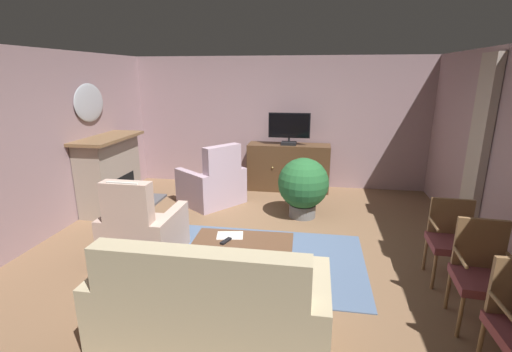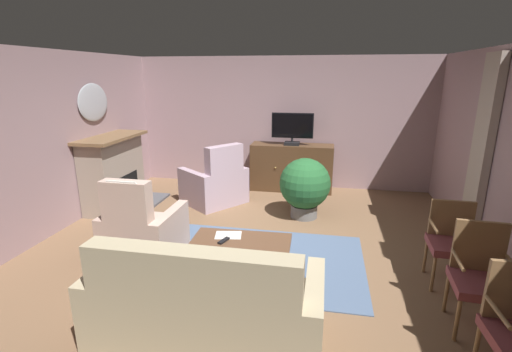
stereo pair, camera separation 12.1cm
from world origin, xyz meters
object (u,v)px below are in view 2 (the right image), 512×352
object	(u,v)px
armchair_angled_to_table	(143,232)
side_chair_tucked_against_wall	(481,275)
tv_cabinet	(292,168)
tv_remote	(224,241)
armchair_near_window	(215,185)
side_chair_beside_plant	(453,240)
wall_mirror_oval	(93,102)
potted_plant_on_hearth_side	(305,185)
cat	(179,215)
coffee_table	(241,244)
fireplace	(115,173)
folded_newspaper	(228,235)
television	(292,128)
sofa_floral	(205,308)

from	to	relation	value
armchair_angled_to_table	side_chair_tucked_against_wall	size ratio (longest dim) A/B	1.14
tv_cabinet	tv_remote	xyz separation A→B (m)	(-0.44, -3.37, 0.01)
armchair_near_window	side_chair_beside_plant	distance (m)	3.85
wall_mirror_oval	armchair_angled_to_table	world-z (taller)	wall_mirror_oval
armchair_near_window	armchair_angled_to_table	world-z (taller)	armchair_angled_to_table
tv_cabinet	potted_plant_on_hearth_side	distance (m)	1.45
potted_plant_on_hearth_side	tv_remote	bearing A→B (deg)	-111.59
cat	tv_remote	bearing A→B (deg)	-51.32
tv_remote	side_chair_tucked_against_wall	bearing A→B (deg)	101.94
potted_plant_on_hearth_side	armchair_angled_to_table	bearing A→B (deg)	-137.81
coffee_table	wall_mirror_oval	bearing A→B (deg)	148.38
fireplace	potted_plant_on_hearth_side	xyz separation A→B (m)	(3.23, 0.12, -0.06)
tv_cabinet	coffee_table	xyz separation A→B (m)	(-0.25, -3.30, -0.05)
tv_cabinet	armchair_near_window	xyz separation A→B (m)	(-1.25, -1.03, -0.10)
folded_newspaper	potted_plant_on_hearth_side	distance (m)	1.97
television	potted_plant_on_hearth_side	world-z (taller)	television
sofa_floral	coffee_table	bearing A→B (deg)	87.10
tv_cabinet	armchair_near_window	bearing A→B (deg)	-140.62
armchair_near_window	side_chair_tucked_against_wall	size ratio (longest dim) A/B	1.32
television	armchair_angled_to_table	size ratio (longest dim) A/B	0.72
cat	side_chair_beside_plant	bearing A→B (deg)	-16.47
coffee_table	armchair_near_window	size ratio (longest dim) A/B	0.89
coffee_table	folded_newspaper	size ratio (longest dim) A/B	3.78
armchair_angled_to_table	cat	world-z (taller)	armchair_angled_to_table
armchair_angled_to_table	cat	xyz separation A→B (m)	(-0.04, 1.20, -0.23)
side_chair_tucked_against_wall	potted_plant_on_hearth_side	xyz separation A→B (m)	(-1.70, 2.35, 0.02)
side_chair_tucked_against_wall	wall_mirror_oval	bearing A→B (deg)	156.68
armchair_angled_to_table	cat	bearing A→B (deg)	91.77
folded_newspaper	tv_remote	bearing A→B (deg)	-102.81
cat	armchair_angled_to_table	bearing A→B (deg)	-88.23
fireplace	coffee_table	size ratio (longest dim) A/B	1.27
side_chair_beside_plant	tv_remote	bearing A→B (deg)	-171.54
tv_remote	side_chair_beside_plant	bearing A→B (deg)	119.16
armchair_angled_to_table	sofa_floral	bearing A→B (deg)	-46.13
armchair_angled_to_table	side_chair_beside_plant	size ratio (longest dim) A/B	1.23
armchair_near_window	tv_cabinet	bearing A→B (deg)	39.38
wall_mirror_oval	cat	size ratio (longest dim) A/B	1.26
wall_mirror_oval	armchair_angled_to_table	size ratio (longest dim) A/B	0.71
side_chair_beside_plant	potted_plant_on_hearth_side	world-z (taller)	potted_plant_on_hearth_side
wall_mirror_oval	armchair_near_window	bearing A→B (deg)	14.56
television	tv_remote	world-z (taller)	television
wall_mirror_oval	coffee_table	xyz separation A→B (m)	(2.89, -1.78, -1.40)
coffee_table	fireplace	bearing A→B (deg)	146.05
coffee_table	side_chair_beside_plant	size ratio (longest dim) A/B	1.26
tv_remote	armchair_near_window	size ratio (longest dim) A/B	0.13
tv_remote	sofa_floral	size ratio (longest dim) A/B	0.09
tv_remote	potted_plant_on_hearth_side	xyz separation A→B (m)	(0.78, 1.97, 0.09)
tv_cabinet	side_chair_beside_plant	world-z (taller)	tv_cabinet
armchair_angled_to_table	side_chair_tucked_against_wall	world-z (taller)	armchair_angled_to_table
television	sofa_floral	distance (m)	4.47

